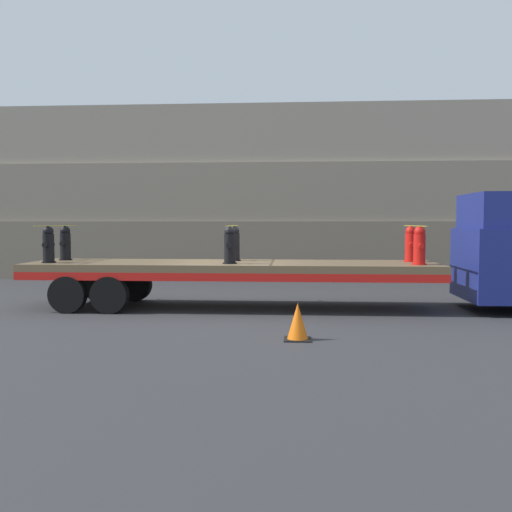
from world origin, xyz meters
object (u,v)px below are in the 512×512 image
at_px(fire_hydrant_black_near_0, 48,245).
at_px(fire_hydrant_black_near_1, 230,245).
at_px(truck_cab, 510,253).
at_px(fire_hydrant_red_near_2, 419,246).
at_px(fire_hydrant_black_far_1, 234,244).
at_px(fire_hydrant_black_far_0, 65,243).
at_px(traffic_cone, 298,322).
at_px(flatbed_trailer, 211,270).
at_px(fire_hydrant_red_far_2, 411,244).

relative_size(fire_hydrant_black_near_0, fire_hydrant_black_near_1, 1.00).
relative_size(truck_cab, fire_hydrant_red_near_2, 3.14).
relative_size(fire_hydrant_black_near_1, fire_hydrant_black_far_1, 1.00).
height_order(truck_cab, fire_hydrant_black_far_1, truck_cab).
xyz_separation_m(fire_hydrant_black_far_0, traffic_cone, (6.41, -4.57, -1.32)).
xyz_separation_m(flatbed_trailer, fire_hydrant_black_far_0, (-4.14, 0.54, 0.67)).
bearing_deg(fire_hydrant_red_near_2, fire_hydrant_black_far_1, 167.05).
bearing_deg(fire_hydrant_black_far_1, fire_hydrant_black_far_0, 180.00).
bearing_deg(fire_hydrant_red_near_2, fire_hydrant_black_far_0, 173.44).
bearing_deg(fire_hydrant_red_near_2, truck_cab, 12.84).
xyz_separation_m(flatbed_trailer, fire_hydrant_red_far_2, (5.28, 0.54, 0.67)).
bearing_deg(flatbed_trailer, fire_hydrant_black_near_1, -43.73).
bearing_deg(fire_hydrant_black_near_0, fire_hydrant_red_far_2, 6.56).
relative_size(truck_cab, fire_hydrant_black_far_1, 3.14).
bearing_deg(fire_hydrant_black_near_1, flatbed_trailer, 136.27).
xyz_separation_m(fire_hydrant_black_near_0, fire_hydrant_red_far_2, (9.42, 1.08, 0.00)).
height_order(fire_hydrant_black_near_1, traffic_cone, fire_hydrant_black_near_1).
distance_m(fire_hydrant_black_far_1, fire_hydrant_red_near_2, 4.83).
bearing_deg(fire_hydrant_black_far_0, fire_hydrant_black_near_0, -90.00).
relative_size(fire_hydrant_black_near_1, fire_hydrant_red_near_2, 1.00).
xyz_separation_m(fire_hydrant_black_near_1, fire_hydrant_black_far_1, (0.00, 1.08, 0.00)).
xyz_separation_m(truck_cab, fire_hydrant_red_far_2, (-2.38, 0.54, 0.19)).
bearing_deg(flatbed_trailer, traffic_cone, -60.59).
bearing_deg(flatbed_trailer, fire_hydrant_black_near_0, -172.55).
distance_m(fire_hydrant_black_near_0, traffic_cone, 7.42).
xyz_separation_m(fire_hydrant_black_far_0, fire_hydrant_black_near_1, (4.71, -1.08, 0.00)).
bearing_deg(fire_hydrant_black_far_0, fire_hydrant_red_near_2, -6.56).
distance_m(truck_cab, fire_hydrant_red_near_2, 2.45).
bearing_deg(traffic_cone, fire_hydrant_black_near_1, 116.05).
bearing_deg(fire_hydrant_red_far_2, fire_hydrant_black_near_1, -167.05).
distance_m(fire_hydrant_black_near_0, fire_hydrant_black_near_1, 4.71).
distance_m(truck_cab, traffic_cone, 6.82).
bearing_deg(fire_hydrant_black_far_0, fire_hydrant_black_far_1, 0.00).
distance_m(flatbed_trailer, fire_hydrant_red_far_2, 5.35).
distance_m(flatbed_trailer, fire_hydrant_black_near_1, 1.03).
height_order(fire_hydrant_black_near_0, fire_hydrant_black_far_1, same).
height_order(truck_cab, fire_hydrant_black_near_1, truck_cab).
relative_size(fire_hydrant_black_near_0, fire_hydrant_black_far_0, 1.00).
bearing_deg(traffic_cone, fire_hydrant_black_near_0, 151.49).
distance_m(fire_hydrant_black_far_0, fire_hydrant_black_near_1, 4.83).
bearing_deg(fire_hydrant_black_near_0, fire_hydrant_black_near_1, 0.00).
bearing_deg(truck_cab, traffic_cone, -143.23).
height_order(flatbed_trailer, fire_hydrant_red_far_2, fire_hydrant_red_far_2).
relative_size(flatbed_trailer, fire_hydrant_red_near_2, 11.20).
relative_size(fire_hydrant_black_far_1, fire_hydrant_red_near_2, 1.00).
bearing_deg(fire_hydrant_black_near_1, truck_cab, 4.37).
distance_m(truck_cab, fire_hydrant_black_near_0, 11.81).
bearing_deg(fire_hydrant_red_far_2, traffic_cone, -123.38).
bearing_deg(fire_hydrant_red_near_2, flatbed_trailer, 174.14).
bearing_deg(fire_hydrant_black_near_1, fire_hydrant_black_far_0, 167.05).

